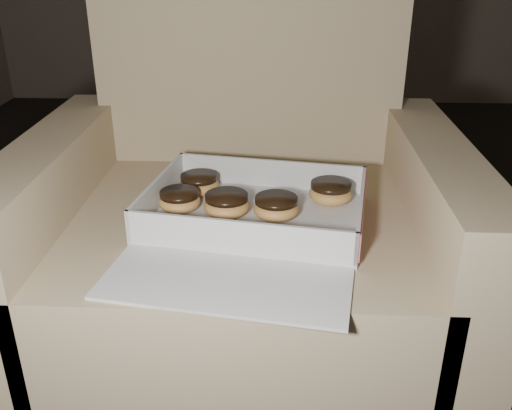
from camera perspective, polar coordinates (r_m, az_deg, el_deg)
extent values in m
cube|color=#9D8464|center=(1.13, -1.33, -8.80)|extent=(0.64, 0.64, 0.37)
cube|color=#9D8464|center=(1.25, -0.63, 15.22)|extent=(0.64, 0.12, 0.46)
cube|color=#9D8464|center=(1.17, -18.57, -5.42)|extent=(0.11, 0.64, 0.50)
cube|color=#9D8464|center=(1.13, 16.51, -6.26)|extent=(0.11, 0.64, 0.50)
cube|color=silver|center=(1.00, 0.00, -1.25)|extent=(0.40, 0.33, 0.01)
cube|color=silver|center=(1.10, 1.42, 3.21)|extent=(0.36, 0.06, 0.05)
cube|color=silver|center=(0.87, -1.81, -3.22)|extent=(0.36, 0.06, 0.05)
cube|color=silver|center=(1.03, -9.74, 1.23)|extent=(0.05, 0.27, 0.05)
cube|color=silver|center=(0.96, 10.41, -0.54)|extent=(0.05, 0.27, 0.05)
cube|color=#D85767|center=(0.96, 10.68, -0.56)|extent=(0.05, 0.26, 0.05)
cube|color=silver|center=(0.82, -3.07, -7.78)|extent=(0.38, 0.21, 0.01)
ellipsoid|color=#DC9C4D|center=(1.04, 7.46, 1.15)|extent=(0.08, 0.08, 0.04)
cylinder|color=black|center=(1.03, 7.51, 1.99)|extent=(0.07, 0.07, 0.01)
ellipsoid|color=#DC9C4D|center=(1.01, -7.64, 0.34)|extent=(0.07, 0.07, 0.04)
cylinder|color=black|center=(1.01, -7.69, 1.14)|extent=(0.07, 0.07, 0.01)
ellipsoid|color=#DC9C4D|center=(0.98, 2.02, -0.35)|extent=(0.08, 0.08, 0.04)
cylinder|color=black|center=(0.97, 2.04, 0.53)|extent=(0.07, 0.07, 0.01)
ellipsoid|color=#DC9C4D|center=(0.99, -2.95, -0.07)|extent=(0.08, 0.08, 0.04)
cylinder|color=black|center=(0.98, -2.97, 0.82)|extent=(0.07, 0.07, 0.01)
ellipsoid|color=#DC9C4D|center=(1.08, -5.71, 2.01)|extent=(0.07, 0.07, 0.04)
cylinder|color=black|center=(1.07, -5.74, 2.78)|extent=(0.07, 0.07, 0.01)
ellipsoid|color=black|center=(1.01, -9.23, -0.91)|extent=(0.01, 0.01, 0.00)
ellipsoid|color=black|center=(0.94, -2.86, -2.43)|extent=(0.01, 0.01, 0.00)
ellipsoid|color=black|center=(0.98, -2.18, -1.38)|extent=(0.01, 0.01, 0.00)
ellipsoid|color=black|center=(0.94, -1.35, -2.37)|extent=(0.01, 0.01, 0.00)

